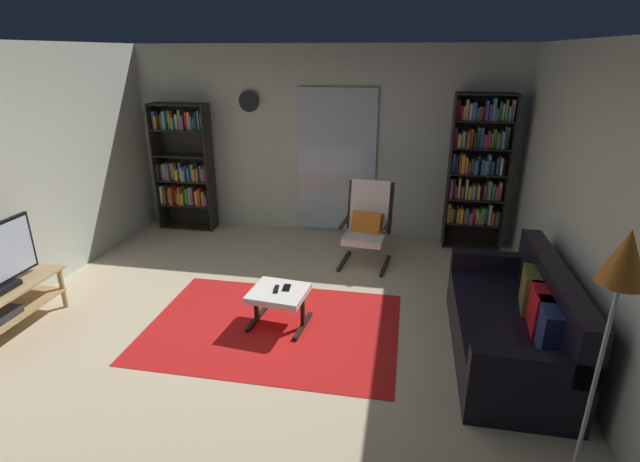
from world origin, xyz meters
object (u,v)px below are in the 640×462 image
(bookshelf_near_sofa, at_px, (477,168))
(tv_remote, at_px, (276,289))
(tv_stand, at_px, (3,306))
(bookshelf_near_tv, at_px, (184,167))
(ottoman, at_px, (279,296))
(cell_phone, at_px, (287,288))
(leather_sofa, at_px, (515,325))
(wall_clock, at_px, (249,101))
(lounge_armchair, at_px, (367,222))
(floor_lamp_by_sofa, at_px, (621,278))

(bookshelf_near_sofa, relative_size, tv_remote, 14.05)
(tv_stand, distance_m, tv_remote, 2.51)
(bookshelf_near_tv, bearing_deg, ottoman, -49.78)
(bookshelf_near_sofa, relative_size, cell_phone, 14.45)
(bookshelf_near_sofa, bearing_deg, leather_sofa, -87.87)
(leather_sofa, xyz_separation_m, cell_phone, (-2.05, 0.19, 0.06))
(cell_phone, height_order, wall_clock, wall_clock)
(bookshelf_near_sofa, distance_m, lounge_armchair, 1.65)
(bookshelf_near_tv, bearing_deg, wall_clock, 10.02)
(lounge_armchair, xyz_separation_m, floor_lamp_by_sofa, (1.53, -3.13, 0.89))
(bookshelf_near_sofa, relative_size, leather_sofa, 1.08)
(leather_sofa, relative_size, tv_remote, 12.98)
(lounge_armchair, bearing_deg, floor_lamp_by_sofa, -63.97)
(tv_stand, relative_size, leather_sofa, 0.64)
(leather_sofa, height_order, tv_remote, leather_sofa)
(ottoman, height_order, wall_clock, wall_clock)
(leather_sofa, relative_size, floor_lamp_by_sofa, 1.11)
(bookshelf_near_sofa, relative_size, wall_clock, 6.98)
(lounge_armchair, xyz_separation_m, tv_remote, (-0.71, -1.64, -0.15))
(leather_sofa, xyz_separation_m, lounge_armchair, (-1.43, 1.77, 0.22))
(bookshelf_near_tv, relative_size, ottoman, 3.22)
(tv_remote, distance_m, wall_clock, 3.18)
(tv_stand, height_order, leather_sofa, leather_sofa)
(bookshelf_near_sofa, distance_m, floor_lamp_by_sofa, 3.95)
(bookshelf_near_tv, relative_size, wall_clock, 6.29)
(bookshelf_near_sofa, bearing_deg, tv_remote, -129.98)
(bookshelf_near_tv, xyz_separation_m, tv_remote, (2.04, -2.44, -0.54))
(tv_remote, xyz_separation_m, wall_clock, (-1.07, 2.61, 1.47))
(leather_sofa, bearing_deg, cell_phone, 174.78)
(lounge_armchair, distance_m, ottoman, 1.79)
(lounge_armchair, xyz_separation_m, cell_phone, (-0.62, -1.58, -0.16))
(bookshelf_near_tv, bearing_deg, lounge_armchair, -16.17)
(leather_sofa, distance_m, lounge_armchair, 2.29)
(ottoman, bearing_deg, lounge_armchair, 67.23)
(wall_clock, bearing_deg, leather_sofa, -40.55)
(lounge_armchair, bearing_deg, bookshelf_near_sofa, 30.92)
(tv_stand, distance_m, bookshelf_near_tv, 3.16)
(wall_clock, bearing_deg, lounge_armchair, -28.62)
(tv_remote, distance_m, floor_lamp_by_sofa, 2.89)
(lounge_armchair, relative_size, wall_clock, 3.53)
(tv_remote, bearing_deg, bookshelf_near_tv, 121.60)
(wall_clock, bearing_deg, tv_stand, -112.72)
(bookshelf_near_sofa, bearing_deg, cell_phone, -129.38)
(bookshelf_near_tv, height_order, leather_sofa, bookshelf_near_tv)
(leather_sofa, bearing_deg, bookshelf_near_tv, 148.41)
(bookshelf_near_tv, distance_m, bookshelf_near_sofa, 4.09)
(lounge_armchair, height_order, wall_clock, wall_clock)
(floor_lamp_by_sofa, bearing_deg, wall_clock, 128.88)
(cell_phone, bearing_deg, tv_remote, -153.42)
(leather_sofa, relative_size, lounge_armchair, 1.83)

